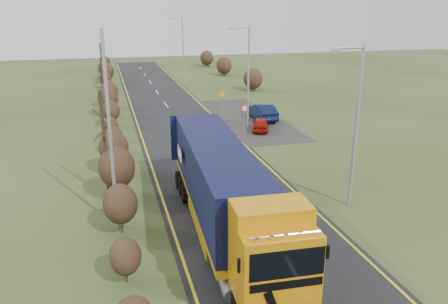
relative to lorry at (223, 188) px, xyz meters
The scene contains 14 objects.
ground 3.15m from the lorry, 43.39° to the left, with size 160.00×160.00×0.00m, color #33421C.
road 11.78m from the lorry, 82.42° to the left, with size 8.00×120.00×0.02m, color black.
layby 23.01m from the lorry, 69.48° to the left, with size 6.00×18.00×0.02m, color #2B2926.
lane_markings 11.48m from the lorry, 82.21° to the left, with size 7.52×116.00×0.01m.
hedgerow 10.38m from the lorry, 115.61° to the left, with size 2.24×102.04×6.05m.
lorry is the anchor object (origin of this frame).
car_red_hatchback 18.63m from the lorry, 64.91° to the left, with size 1.36×3.37×1.15m, color maroon.
car_blue_sedan 22.54m from the lorry, 65.41° to the left, with size 1.59×4.56×1.50m, color #091434.
streetlight_near 7.69m from the lorry, 11.29° to the left, with size 1.78×0.18×8.33m.
streetlight_mid 19.83m from the lorry, 68.84° to the left, with size 1.84×0.18×8.63m.
streetlight_far 44.39m from the lorry, 82.21° to the left, with size 1.92×0.18×9.01m.
left_pole 5.58m from the lorry, 155.70° to the left, with size 0.16×0.16×9.18m, color #9FA1A4.
speed_sign 18.12m from the lorry, 69.19° to the left, with size 0.64×0.10×2.32m.
warning_board 26.98m from the lorry, 75.09° to the left, with size 0.73×0.11×1.92m.
Camera 1 is at (-6.21, -18.74, 9.91)m, focal length 35.00 mm.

